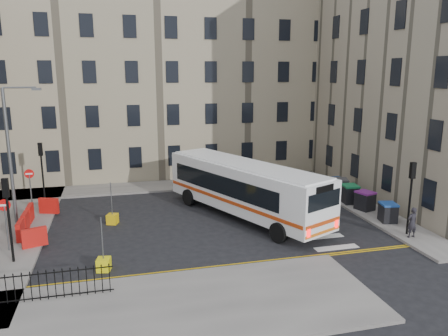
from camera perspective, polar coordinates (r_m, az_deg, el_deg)
name	(u,v)px	position (r m, az deg, el deg)	size (l,w,h in m)	color
ground	(233,218)	(27.79, 1.16, -6.49)	(120.00, 120.00, 0.00)	black
pavement_north	(130,188)	(35.10, -12.14, -2.58)	(36.00, 3.20, 0.15)	slate
pavement_east	(332,191)	(34.59, 13.89, -2.89)	(2.40, 26.00, 0.15)	slate
pavement_sw	(124,315)	(17.76, -12.90, -18.20)	(20.00, 6.00, 0.15)	slate
terrace_north	(111,76)	(40.82, -14.54, 11.53)	(38.30, 10.80, 17.20)	gray
corner_east	(446,64)	(39.95, 27.01, 12.01)	(17.80, 24.30, 19.20)	gray
traffic_light_east	(411,187)	(25.97, 23.25, -2.29)	(0.28, 0.22, 4.10)	black
traffic_light_nw	(42,162)	(32.80, -22.73, 0.67)	(0.28, 0.22, 4.10)	black
traffic_light_sw	(8,207)	(22.75, -26.41, -4.60)	(0.28, 0.22, 4.10)	black
streetlamp	(9,154)	(28.37, -26.24, 1.65)	(0.50, 0.22, 8.14)	#595B5E
no_entry_north	(30,181)	(31.12, -24.03, -1.54)	(0.60, 0.08, 3.00)	#595B5E
no_entry_south	(5,214)	(24.49, -26.67, -5.41)	(0.60, 0.08, 3.00)	#595B5E
roadworks_barriers	(32,221)	(27.58, -23.75, -6.32)	(1.66, 6.26, 1.00)	red
iron_railings	(10,289)	(19.50, -26.13, -14.06)	(7.80, 0.04, 1.20)	black
bus	(244,187)	(27.44, 2.68, -2.46)	(7.72, 12.52, 3.40)	white
wheelie_bin_a	(388,212)	(28.25, 20.63, -5.44)	(1.10, 1.21, 1.16)	black
wheelie_bin_b	(365,201)	(30.13, 17.93, -4.06)	(1.25, 1.35, 1.22)	black
wheelie_bin_c	(350,194)	(31.35, 16.11, -3.26)	(1.15, 1.27, 1.27)	black
wheelie_bin_d	(340,188)	(32.67, 14.89, -2.49)	(1.37, 1.47, 1.33)	black
wheelie_bin_e	(337,186)	(33.25, 14.53, -2.30)	(1.11, 1.24, 1.23)	black
pedestrian	(412,222)	(26.04, 23.36, -6.54)	(0.62, 0.41, 1.71)	black
bollard_yellow	(113,219)	(27.47, -14.36, -6.46)	(0.60, 0.60, 0.60)	#E1B10C
bollard_chevron	(104,264)	(21.45, -15.43, -12.05)	(0.60, 0.60, 0.60)	yellow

